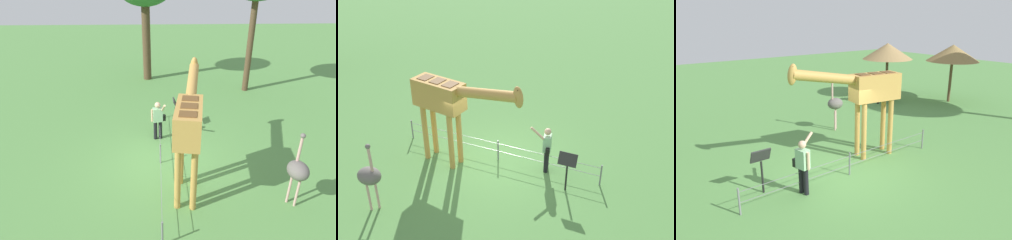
% 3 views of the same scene
% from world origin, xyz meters
% --- Properties ---
extents(ground_plane, '(60.00, 60.00, 0.00)m').
position_xyz_m(ground_plane, '(0.00, 0.00, 0.00)').
color(ground_plane, '#568E47').
extents(giraffe, '(3.99, 1.10, 3.47)m').
position_xyz_m(giraffe, '(-1.35, -0.63, 2.33)').
color(giraffe, '#C69347').
rests_on(giraffe, ground_plane).
extents(visitor, '(0.67, 0.57, 1.68)m').
position_xyz_m(visitor, '(1.69, 0.23, 0.90)').
color(visitor, black).
rests_on(visitor, ground_plane).
extents(ostrich, '(0.70, 0.56, 2.25)m').
position_xyz_m(ostrich, '(-2.18, -3.56, 1.18)').
color(ostrich, '#CC9E93').
rests_on(ostrich, ground_plane).
extents(info_sign, '(0.56, 0.21, 1.32)m').
position_xyz_m(info_sign, '(2.58, -0.49, 0.95)').
color(info_sign, black).
rests_on(info_sign, ground_plane).
extents(wire_fence, '(7.05, 0.05, 0.75)m').
position_xyz_m(wire_fence, '(0.00, 0.17, 0.40)').
color(wire_fence, slate).
rests_on(wire_fence, ground_plane).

